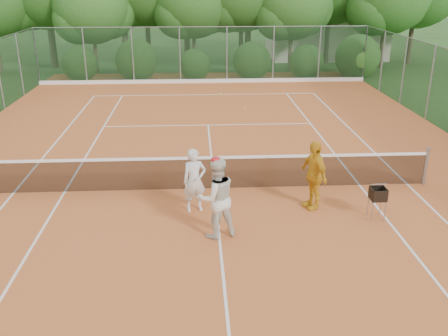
# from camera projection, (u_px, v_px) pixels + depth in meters

# --- Properties ---
(ground) EXTENTS (120.00, 120.00, 0.00)m
(ground) POSITION_uv_depth(u_px,v_px,m) (215.00, 190.00, 13.86)
(ground) COLOR #24491A
(ground) RESTS_ON ground
(clay_court) EXTENTS (18.00, 36.00, 0.02)m
(clay_court) POSITION_uv_depth(u_px,v_px,m) (215.00, 189.00, 13.86)
(clay_court) COLOR #C7642E
(clay_court) RESTS_ON ground
(club_building) EXTENTS (8.00, 5.00, 3.00)m
(club_building) POSITION_uv_depth(u_px,v_px,m) (325.00, 36.00, 36.17)
(club_building) COLOR beige
(club_building) RESTS_ON ground
(tennis_net) EXTENTS (11.97, 0.10, 1.10)m
(tennis_net) POSITION_uv_depth(u_px,v_px,m) (214.00, 172.00, 13.67)
(tennis_net) COLOR gray
(tennis_net) RESTS_ON clay_court
(player_white) EXTENTS (0.67, 0.53, 1.61)m
(player_white) POSITION_uv_depth(u_px,v_px,m) (195.00, 181.00, 12.31)
(player_white) COLOR silver
(player_white) RESTS_ON clay_court
(player_center_grp) EXTENTS (1.10, 0.98, 1.91)m
(player_center_grp) POSITION_uv_depth(u_px,v_px,m) (216.00, 198.00, 11.03)
(player_center_grp) COLOR silver
(player_center_grp) RESTS_ON clay_court
(player_yellow) EXTENTS (0.75, 1.12, 1.77)m
(player_yellow) POSITION_uv_depth(u_px,v_px,m) (314.00, 175.00, 12.45)
(player_yellow) COLOR gold
(player_yellow) RESTS_ON clay_court
(ball_hopper) EXTENTS (0.35, 0.35, 0.80)m
(ball_hopper) POSITION_uv_depth(u_px,v_px,m) (378.00, 194.00, 11.94)
(ball_hopper) COLOR gray
(ball_hopper) RESTS_ON clay_court
(stray_ball_a) EXTENTS (0.07, 0.07, 0.07)m
(stray_ball_a) POSITION_uv_depth(u_px,v_px,m) (221.00, 94.00, 24.98)
(stray_ball_a) COLOR #D6E535
(stray_ball_a) RESTS_ON clay_court
(stray_ball_b) EXTENTS (0.07, 0.07, 0.07)m
(stray_ball_b) POSITION_uv_depth(u_px,v_px,m) (158.00, 88.00, 26.27)
(stray_ball_b) COLOR #CAE936
(stray_ball_b) RESTS_ON clay_court
(stray_ball_c) EXTENTS (0.07, 0.07, 0.07)m
(stray_ball_c) POSITION_uv_depth(u_px,v_px,m) (245.00, 108.00, 22.25)
(stray_ball_c) COLOR #DCEB36
(stray_ball_c) RESTS_ON clay_court
(court_markings) EXTENTS (11.03, 23.83, 0.01)m
(court_markings) POSITION_uv_depth(u_px,v_px,m) (215.00, 189.00, 13.85)
(court_markings) COLOR white
(court_markings) RESTS_ON clay_court
(fence_back) EXTENTS (18.07, 0.07, 3.00)m
(fence_back) POSITION_uv_depth(u_px,v_px,m) (203.00, 55.00, 27.29)
(fence_back) COLOR #19381E
(fence_back) RESTS_ON clay_court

